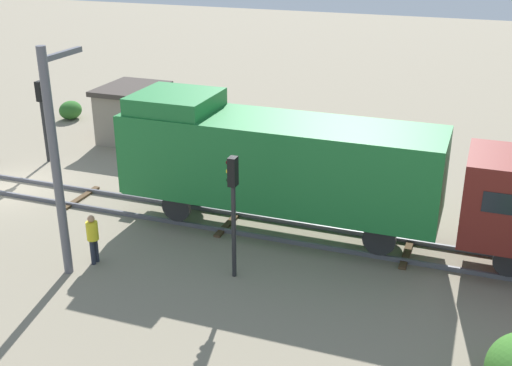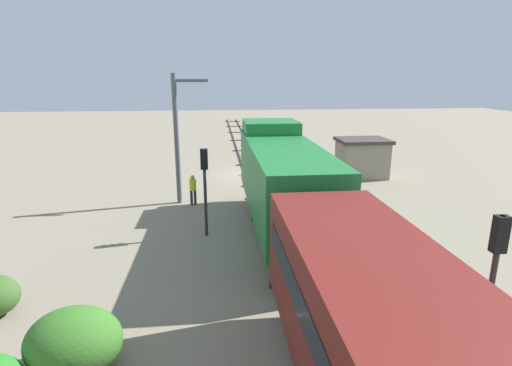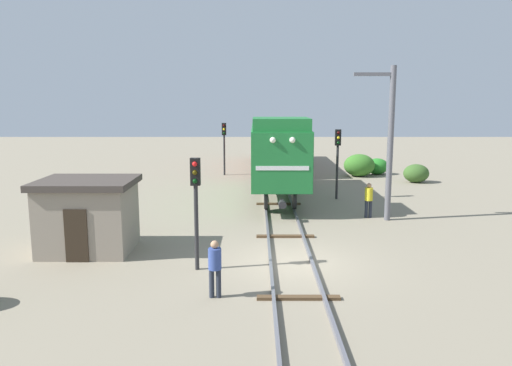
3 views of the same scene
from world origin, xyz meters
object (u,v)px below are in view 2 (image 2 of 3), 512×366
object	(u,v)px
traffic_signal_mid	(205,176)
traffic_signal_far	(495,263)
catenary_mast	(178,136)
locomotive	(282,175)
worker_near_track	(281,153)
traffic_signal_near	(297,137)
worker_by_signal	(193,188)
relay_hut	(362,158)

from	to	relation	value
traffic_signal_mid	traffic_signal_far	xyz separation A→B (m)	(-7.00, 9.10, -0.05)
traffic_signal_far	catenary_mast	distance (m)	16.54
locomotive	worker_near_track	size ratio (longest dim) A/B	6.82
traffic_signal_near	traffic_signal_far	world-z (taller)	traffic_signal_far
traffic_signal_far	worker_near_track	distance (m)	23.57
worker_near_track	worker_by_signal	world-z (taller)	same
traffic_signal_mid	worker_near_track	bearing A→B (deg)	-111.97
traffic_signal_near	worker_by_signal	distance (m)	10.61
traffic_signal_far	worker_by_signal	size ratio (longest dim) A/B	2.30
worker_near_track	catenary_mast	size ratio (longest dim) A/B	0.24
traffic_signal_near	relay_hut	xyz separation A→B (m)	(-4.30, 2.08, -1.25)
worker_near_track	relay_hut	distance (m)	6.79
traffic_signal_far	relay_hut	world-z (taller)	traffic_signal_far
traffic_signal_mid	relay_hut	size ratio (longest dim) A/B	1.14
traffic_signal_near	worker_near_track	size ratio (longest dim) A/B	2.22
traffic_signal_far	worker_by_signal	bearing A→B (deg)	-60.29
traffic_signal_near	traffic_signal_far	distance (m)	21.09
worker_by_signal	relay_hut	distance (m)	12.87
locomotive	worker_near_track	xyz separation A→B (m)	(-2.40, -14.50, -1.78)
relay_hut	catenary_mast	bearing A→B (deg)	21.46
traffic_signal_far	locomotive	bearing A→B (deg)	-68.16
traffic_signal_near	worker_by_signal	world-z (taller)	traffic_signal_near
traffic_signal_near	worker_near_track	xyz separation A→B (m)	(0.80, -2.39, -1.65)
worker_by_signal	relay_hut	size ratio (longest dim) A/B	0.49
catenary_mast	worker_by_signal	bearing A→B (deg)	147.93
worker_by_signal	catenary_mast	xyz separation A→B (m)	(0.73, -0.46, 2.83)
locomotive	relay_hut	bearing A→B (deg)	-126.78
traffic_signal_near	traffic_signal_mid	world-z (taller)	traffic_signal_mid
worker_by_signal	traffic_signal_near	bearing A→B (deg)	108.07
traffic_signal_mid	worker_by_signal	size ratio (longest dim) A/B	2.34
traffic_signal_far	catenary_mast	bearing A→B (deg)	-58.87
traffic_signal_far	worker_by_signal	distance (m)	15.83
locomotive	worker_by_signal	distance (m)	6.54
traffic_signal_far	relay_hut	xyz separation A→B (m)	(-3.90, -19.01, -1.33)
traffic_signal_far	worker_near_track	size ratio (longest dim) A/B	2.30
traffic_signal_mid	locomotive	bearing A→B (deg)	178.04
worker_by_signal	traffic_signal_far	bearing A→B (deg)	2.70
traffic_signal_near	catenary_mast	xyz separation A→B (m)	(8.13, 6.96, 1.18)
traffic_signal_mid	relay_hut	xyz separation A→B (m)	(-10.90, -9.92, -1.38)
traffic_signal_far	catenary_mast	xyz separation A→B (m)	(8.53, -14.13, 1.10)
traffic_signal_mid	catenary_mast	bearing A→B (deg)	-73.06
worker_by_signal	catenary_mast	bearing A→B (deg)	-149.08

